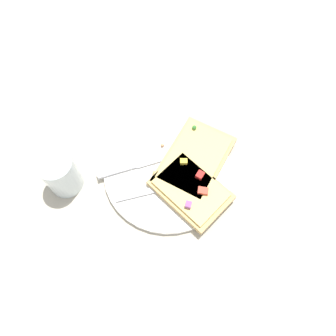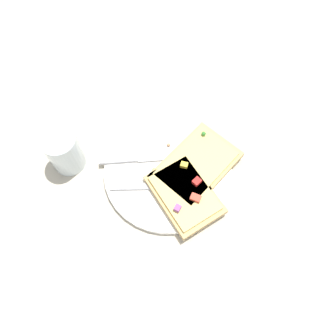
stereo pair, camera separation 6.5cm
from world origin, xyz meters
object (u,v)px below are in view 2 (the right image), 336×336
Objects in this scene: drinking_glass at (64,152)px; plate at (168,171)px; pizza_slice_corner at (185,194)px; pizza_slice_main at (196,165)px; fork at (166,186)px; knife at (142,158)px.

plate is at bearing 111.06° from drinking_glass.
pizza_slice_main is at bearing -53.71° from pizza_slice_corner.
plate is 2.83× the size of drinking_glass.
fork is 0.08m from pizza_slice_main.
fork is at bearing 20.41° from plate.
drinking_glass is (0.07, -0.19, 0.04)m from plate.
knife is 2.01× the size of drinking_glass.
fork is 0.08m from knife.
pizza_slice_corner reaches higher than fork.
knife is 0.96× the size of pizza_slice_main.
fork is at bearing 100.92° from drinking_glass.
pizza_slice_corner reaches higher than knife.
fork is 0.21m from drinking_glass.
pizza_slice_main is (-0.07, 0.03, 0.01)m from fork.
knife is 0.11m from pizza_slice_main.
knife is (0.00, -0.06, 0.01)m from plate.
plate is 0.06m from knife.
knife is (-0.03, -0.07, -0.00)m from fork.
plate is at bearing -31.33° from knife.
pizza_slice_main and pizza_slice_corner have the same top height.
fork is 1.97× the size of drinking_glass.
pizza_slice_main is at bearing -15.49° from knife.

